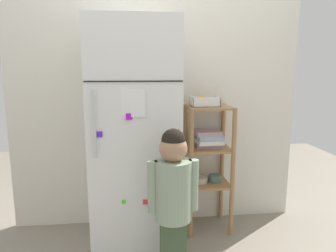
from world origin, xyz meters
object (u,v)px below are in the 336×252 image
pantry_shelf_unit (208,153)px  fruit_bin (204,102)px  refrigerator (135,136)px  child_standing (173,190)px

pantry_shelf_unit → fruit_bin: 0.44m
refrigerator → pantry_shelf_unit: (0.61, 0.13, -0.20)m
refrigerator → fruit_bin: (0.57, 0.13, 0.24)m
child_standing → fruit_bin: fruit_bin is taller
refrigerator → pantry_shelf_unit: 0.65m
refrigerator → child_standing: 0.60m
refrigerator → child_standing: refrigerator is taller
pantry_shelf_unit → fruit_bin: (-0.04, -0.00, 0.44)m
fruit_bin → child_standing: bearing=-117.9°
fruit_bin → refrigerator: bearing=-166.7°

